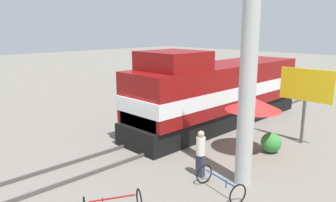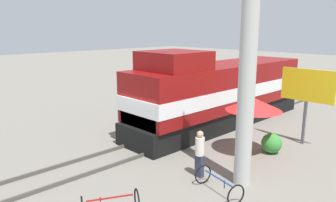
{
  "view_description": "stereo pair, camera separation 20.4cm",
  "coord_description": "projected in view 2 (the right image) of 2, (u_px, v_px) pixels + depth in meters",
  "views": [
    {
      "loc": [
        10.89,
        -9.9,
        5.44
      ],
      "look_at": [
        1.2,
        -0.33,
        2.38
      ],
      "focal_mm": 35.0,
      "sensor_mm": 36.0,
      "label": 1
    },
    {
      "loc": [
        11.03,
        -9.76,
        5.44
      ],
      "look_at": [
        1.2,
        -0.33,
        2.38
      ],
      "focal_mm": 35.0,
      "sensor_mm": 36.0,
      "label": 2
    }
  ],
  "objects": [
    {
      "name": "rail_far",
      "position": [
        166.0,
        147.0,
        15.03
      ],
      "size": [
        0.08,
        41.93,
        0.15
      ],
      "primitive_type": "cube",
      "color": "#4C4742",
      "rests_on": "ground_plane"
    },
    {
      "name": "ground_plane",
      "position": [
        156.0,
        145.0,
        15.55
      ],
      "size": [
        120.0,
        120.0,
        0.0
      ],
      "primitive_type": "plane",
      "color": "slate"
    },
    {
      "name": "utility_pole",
      "position": [
        248.0,
        62.0,
        10.78
      ],
      "size": [
        1.8,
        0.58,
        8.64
      ],
      "color": "#B2B2AD",
      "rests_on": "ground_plane"
    },
    {
      "name": "locomotive",
      "position": [
        218.0,
        93.0,
        18.31
      ],
      "size": [
        2.98,
        12.75,
        4.36
      ],
      "color": "black",
      "rests_on": "ground_plane"
    },
    {
      "name": "person_bystander",
      "position": [
        200.0,
        152.0,
        12.02
      ],
      "size": [
        0.34,
        0.34,
        1.78
      ],
      "color": "#2D3347",
      "rests_on": "ground_plane"
    },
    {
      "name": "shrub_cluster",
      "position": [
        272.0,
        143.0,
        14.46
      ],
      "size": [
        0.89,
        0.89,
        0.89
      ],
      "primitive_type": "sphere",
      "color": "#388C38",
      "rests_on": "ground_plane"
    },
    {
      "name": "bicycle",
      "position": [
        218.0,
        184.0,
        10.9
      ],
      "size": [
        1.87,
        1.08,
        0.7
      ],
      "rotation": [
        0.0,
        0.0,
        1.34
      ],
      "color": "black",
      "rests_on": "ground_plane"
    },
    {
      "name": "rail_near",
      "position": [
        146.0,
        140.0,
        16.04
      ],
      "size": [
        0.08,
        41.93,
        0.15
      ],
      "primitive_type": "cube",
      "color": "#4C4742",
      "rests_on": "ground_plane"
    },
    {
      "name": "vendor_umbrella",
      "position": [
        254.0,
        104.0,
        14.01
      ],
      "size": [
        2.4,
        2.4,
        2.51
      ],
      "color": "#4C4C4C",
      "rests_on": "ground_plane"
    },
    {
      "name": "billboard_sign",
      "position": [
        307.0,
        89.0,
        15.13
      ],
      "size": [
        2.51,
        0.12,
        3.59
      ],
      "color": "#595959",
      "rests_on": "ground_plane"
    }
  ]
}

